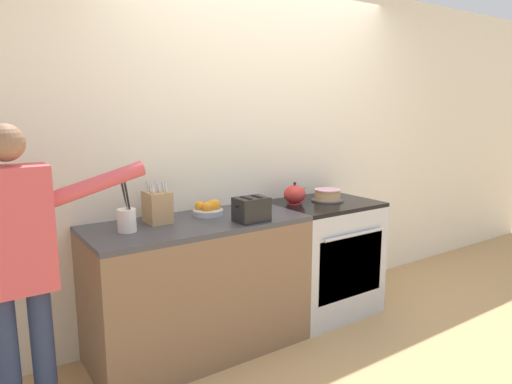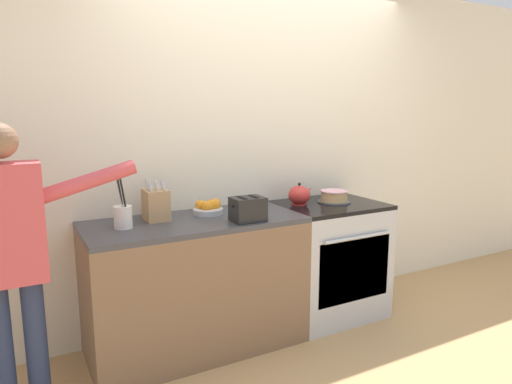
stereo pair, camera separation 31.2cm
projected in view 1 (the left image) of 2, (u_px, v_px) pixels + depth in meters
The scene contains 11 objects.
ground_plane at pixel (314, 337), 3.25m from camera, with size 16.00×16.00×0.00m, color tan.
wall_back at pixel (262, 148), 3.54m from camera, with size 8.00×0.04×2.60m.
counter_cabinet at pixel (199, 286), 3.01m from camera, with size 1.42×0.63×0.89m.
stove_range at pixel (322, 257), 3.62m from camera, with size 0.78×0.67×0.89m.
layer_cake at pixel (327, 195), 3.58m from camera, with size 0.25×0.25×0.09m.
tea_kettle at pixel (295, 194), 3.47m from camera, with size 0.20×0.17×0.17m.
knife_block at pixel (157, 207), 2.88m from camera, with size 0.14×0.18×0.28m.
utensil_crock at pixel (127, 219), 2.66m from camera, with size 0.11×0.11×0.33m.
fruit_bowl at pixel (209, 209), 3.10m from camera, with size 0.21×0.21×0.10m.
toaster at pixel (251, 209), 2.91m from camera, with size 0.22×0.16×0.16m.
person_baker at pixel (18, 256), 2.17m from camera, with size 0.90×0.20×1.54m.
Camera 1 is at (-2.04, -2.25, 1.60)m, focal length 32.00 mm.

